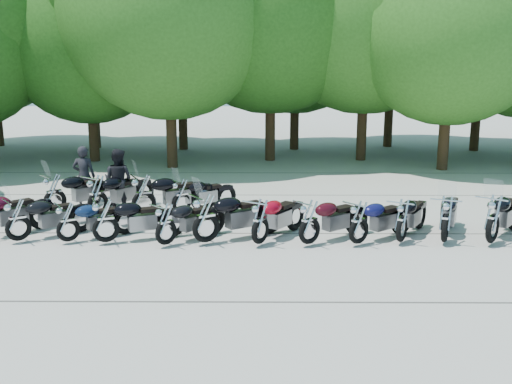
{
  "coord_description": "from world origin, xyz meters",
  "views": [
    {
      "loc": [
        0.12,
        -13.39,
        4.39
      ],
      "look_at": [
        0.0,
        1.5,
        1.1
      ],
      "focal_mm": 42.0,
      "sensor_mm": 36.0,
      "label": 1
    }
  ],
  "objects_px": {
    "motorcycle_1": "(18,218)",
    "motorcycle_9": "(402,219)",
    "motorcycle_4": "(166,223)",
    "motorcycle_16": "(182,195)",
    "motorcycle_5": "(206,217)",
    "rider_0": "(84,176)",
    "motorcycle_10": "(446,218)",
    "motorcycle_14": "(97,194)",
    "motorcycle_6": "(260,220)",
    "rider_1": "(118,180)",
    "motorcycle_3": "(106,219)",
    "motorcycle_8": "(359,221)",
    "motorcycle_2": "(68,221)",
    "motorcycle_13": "(54,192)",
    "motorcycle_11": "(493,217)",
    "motorcycle_15": "(144,194)",
    "motorcycle_7": "(310,221)"
  },
  "relations": [
    {
      "from": "motorcycle_2",
      "to": "motorcycle_9",
      "type": "bearing_deg",
      "value": -124.42
    },
    {
      "from": "motorcycle_1",
      "to": "rider_1",
      "type": "relative_size",
      "value": 1.19
    },
    {
      "from": "motorcycle_1",
      "to": "motorcycle_5",
      "type": "xyz_separation_m",
      "value": [
        4.6,
        -0.12,
        0.08
      ]
    },
    {
      "from": "motorcycle_13",
      "to": "motorcycle_15",
      "type": "distance_m",
      "value": 2.65
    },
    {
      "from": "motorcycle_1",
      "to": "motorcycle_7",
      "type": "xyz_separation_m",
      "value": [
        7.09,
        -0.21,
        0.02
      ]
    },
    {
      "from": "motorcycle_2",
      "to": "motorcycle_9",
      "type": "height_order",
      "value": "motorcycle_9"
    },
    {
      "from": "motorcycle_2",
      "to": "rider_0",
      "type": "bearing_deg",
      "value": -24.41
    },
    {
      "from": "motorcycle_4",
      "to": "motorcycle_5",
      "type": "bearing_deg",
      "value": -125.83
    },
    {
      "from": "motorcycle_2",
      "to": "motorcycle_4",
      "type": "relative_size",
      "value": 0.96
    },
    {
      "from": "motorcycle_5",
      "to": "motorcycle_13",
      "type": "bearing_deg",
      "value": 26.46
    },
    {
      "from": "motorcycle_16",
      "to": "motorcycle_3",
      "type": "bearing_deg",
      "value": 116.42
    },
    {
      "from": "motorcycle_10",
      "to": "rider_0",
      "type": "distance_m",
      "value": 10.57
    },
    {
      "from": "motorcycle_1",
      "to": "motorcycle_2",
      "type": "height_order",
      "value": "motorcycle_1"
    },
    {
      "from": "motorcycle_4",
      "to": "motorcycle_8",
      "type": "distance_m",
      "value": 4.62
    },
    {
      "from": "motorcycle_1",
      "to": "motorcycle_13",
      "type": "height_order",
      "value": "motorcycle_13"
    },
    {
      "from": "motorcycle_3",
      "to": "rider_0",
      "type": "distance_m",
      "value": 4.25
    },
    {
      "from": "motorcycle_14",
      "to": "rider_0",
      "type": "bearing_deg",
      "value": -25.62
    },
    {
      "from": "motorcycle_16",
      "to": "motorcycle_4",
      "type": "bearing_deg",
      "value": 143.92
    },
    {
      "from": "motorcycle_10",
      "to": "motorcycle_16",
      "type": "xyz_separation_m",
      "value": [
        -6.75,
        2.77,
        -0.08
      ]
    },
    {
      "from": "motorcycle_5",
      "to": "motorcycle_10",
      "type": "height_order",
      "value": "motorcycle_5"
    },
    {
      "from": "motorcycle_8",
      "to": "motorcycle_5",
      "type": "bearing_deg",
      "value": 51.23
    },
    {
      "from": "motorcycle_9",
      "to": "motorcycle_16",
      "type": "distance_m",
      "value": 6.34
    },
    {
      "from": "motorcycle_6",
      "to": "motorcycle_10",
      "type": "height_order",
      "value": "motorcycle_10"
    },
    {
      "from": "motorcycle_1",
      "to": "motorcycle_9",
      "type": "height_order",
      "value": "motorcycle_9"
    },
    {
      "from": "motorcycle_4",
      "to": "motorcycle_9",
      "type": "bearing_deg",
      "value": -132.89
    },
    {
      "from": "motorcycle_10",
      "to": "motorcycle_15",
      "type": "height_order",
      "value": "motorcycle_15"
    },
    {
      "from": "motorcycle_3",
      "to": "rider_1",
      "type": "bearing_deg",
      "value": -14.88
    },
    {
      "from": "motorcycle_6",
      "to": "motorcycle_1",
      "type": "bearing_deg",
      "value": 31.41
    },
    {
      "from": "motorcycle_8",
      "to": "motorcycle_11",
      "type": "distance_m",
      "value": 3.23
    },
    {
      "from": "motorcycle_1",
      "to": "motorcycle_15",
      "type": "relative_size",
      "value": 0.89
    },
    {
      "from": "rider_1",
      "to": "motorcycle_4",
      "type": "bearing_deg",
      "value": 136.01
    },
    {
      "from": "motorcycle_4",
      "to": "motorcycle_16",
      "type": "bearing_deg",
      "value": -45.3
    },
    {
      "from": "motorcycle_10",
      "to": "motorcycle_13",
      "type": "bearing_deg",
      "value": 7.76
    },
    {
      "from": "motorcycle_8",
      "to": "motorcycle_16",
      "type": "height_order",
      "value": "motorcycle_8"
    },
    {
      "from": "motorcycle_6",
      "to": "motorcycle_13",
      "type": "relative_size",
      "value": 0.96
    },
    {
      "from": "motorcycle_7",
      "to": "motorcycle_8",
      "type": "xyz_separation_m",
      "value": [
        1.19,
        0.04,
        -0.02
      ]
    },
    {
      "from": "motorcycle_8",
      "to": "motorcycle_10",
      "type": "distance_m",
      "value": 2.12
    },
    {
      "from": "motorcycle_8",
      "to": "motorcycle_3",
      "type": "bearing_deg",
      "value": 51.49
    },
    {
      "from": "motorcycle_5",
      "to": "rider_0",
      "type": "bearing_deg",
      "value": 14.0
    },
    {
      "from": "motorcycle_10",
      "to": "motorcycle_8",
      "type": "bearing_deg",
      "value": 26.52
    },
    {
      "from": "motorcycle_4",
      "to": "rider_0",
      "type": "bearing_deg",
      "value": -8.26
    },
    {
      "from": "motorcycle_6",
      "to": "motorcycle_8",
      "type": "distance_m",
      "value": 2.37
    },
    {
      "from": "motorcycle_7",
      "to": "motorcycle_10",
      "type": "xyz_separation_m",
      "value": [
        3.3,
        0.18,
        0.03
      ]
    },
    {
      "from": "motorcycle_1",
      "to": "motorcycle_8",
      "type": "distance_m",
      "value": 8.28
    },
    {
      "from": "motorcycle_1",
      "to": "motorcycle_2",
      "type": "bearing_deg",
      "value": -130.37
    },
    {
      "from": "motorcycle_5",
      "to": "motorcycle_6",
      "type": "xyz_separation_m",
      "value": [
        1.31,
        -0.08,
        -0.06
      ]
    },
    {
      "from": "motorcycle_9",
      "to": "motorcycle_13",
      "type": "relative_size",
      "value": 0.93
    },
    {
      "from": "motorcycle_8",
      "to": "motorcycle_6",
      "type": "bearing_deg",
      "value": 52.79
    },
    {
      "from": "motorcycle_11",
      "to": "rider_1",
      "type": "height_order",
      "value": "rider_1"
    },
    {
      "from": "motorcycle_7",
      "to": "motorcycle_8",
      "type": "distance_m",
      "value": 1.19
    }
  ]
}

